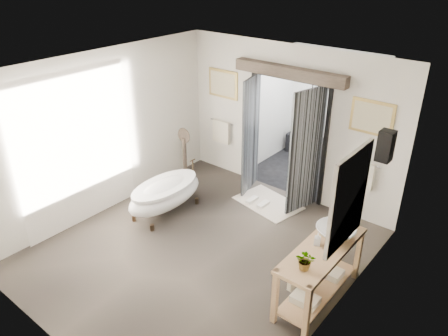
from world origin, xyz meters
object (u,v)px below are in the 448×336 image
at_px(rug, 268,203).
at_px(vanity, 318,269).
at_px(basin, 336,233).
at_px(clawfoot_tub, 165,194).

bearing_deg(rug, vanity, -41.34).
xyz_separation_m(vanity, basin, (0.05, 0.31, 0.44)).
height_order(rug, basin, basin).
xyz_separation_m(clawfoot_tub, basin, (3.26, 0.06, 0.56)).
height_order(clawfoot_tub, vanity, vanity).
height_order(clawfoot_tub, basin, basin).
bearing_deg(vanity, clawfoot_tub, 175.56).
bearing_deg(basin, rug, 123.46).
relative_size(clawfoot_tub, vanity, 1.01).
relative_size(clawfoot_tub, basin, 2.99).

